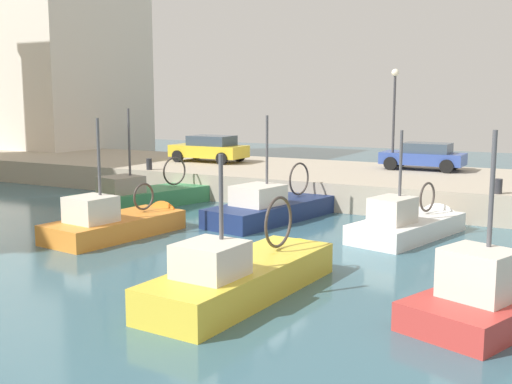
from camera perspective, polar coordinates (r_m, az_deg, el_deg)
The scene contains 14 objects.
water_surface at distance 19.67m, azimuth 0.22°, elevation -5.22°, with size 80.00×80.00×0.00m, color #386070.
quay_wall at distance 30.01m, azimuth 10.71°, elevation 0.61°, with size 9.00×56.00×1.20m, color #ADA08C.
fishing_boat_yellow at distance 15.44m, azimuth -0.58°, elevation -8.70°, with size 6.90×2.41×4.30m.
fishing_boat_orange at distance 22.20m, azimuth -11.94°, elevation -3.48°, with size 5.86×2.77×4.95m.
fishing_boat_white at distance 22.23m, azimuth 14.01°, elevation -3.54°, with size 5.89×3.17×4.52m.
fishing_boat_green at distance 27.86m, azimuth -9.54°, elevation -0.99°, with size 7.16×3.65×5.14m.
fishing_boat_navy at distance 24.59m, azimuth 2.09°, elevation -2.12°, with size 7.17×3.21×4.96m.
fishing_boat_red at distance 15.19m, azimuth 21.89°, elevation -9.52°, with size 6.10×3.78×4.95m.
parked_car_blue at distance 31.51m, azimuth 14.99°, elevation 3.19°, with size 1.92×3.91×1.31m.
parked_car_yellow at distance 34.30m, azimuth -4.25°, elevation 3.97°, with size 2.08×4.14×1.44m.
mooring_bollard_mid at distance 24.57m, azimuth 21.14°, elevation 0.48°, with size 0.28×0.28×0.55m, color #2D2D33.
mooring_bollard_north at distance 30.94m, azimuth -9.67°, elevation 2.51°, with size 0.28×0.28×0.55m, color #2D2D33.
quay_streetlamp at distance 31.05m, azimuth 12.44°, elevation 7.96°, with size 0.36×0.36×4.83m.
waterfront_building_central at distance 47.71m, azimuth -16.69°, elevation 13.01°, with size 10.60×7.39×17.25m.
Camera 1 is at (-16.81, -9.06, 4.71)m, focal length 44.07 mm.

